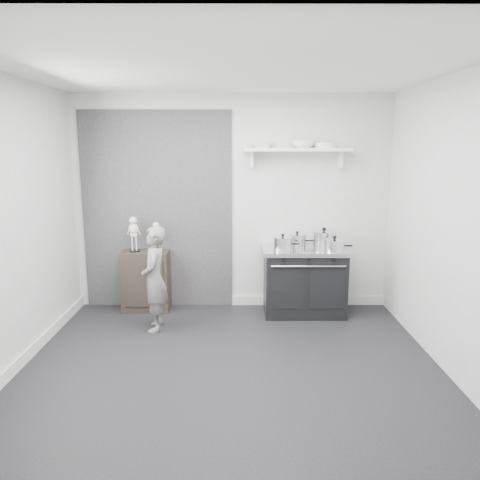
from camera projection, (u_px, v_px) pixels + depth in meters
name	position (u px, v px, depth m)	size (l,w,h in m)	color
ground	(230.00, 367.00, 4.44)	(4.00, 4.00, 0.00)	black
room_shell	(220.00, 193.00, 4.27)	(4.02, 3.62, 2.71)	#BABAB8
wall_shelf	(297.00, 151.00, 5.70)	(1.30, 0.26, 0.24)	white
stove	(304.00, 281.00, 5.81)	(1.04, 0.65, 0.83)	black
side_cabinet	(146.00, 281.00, 5.94)	(0.59, 0.34, 0.76)	black
child	(155.00, 279.00, 5.25)	(0.43, 0.29, 1.19)	slate
pot_front_left	(283.00, 243.00, 5.64)	(0.32, 0.23, 0.20)	silver
pot_back_left	(297.00, 240.00, 5.84)	(0.31, 0.23, 0.19)	silver
pot_back_right	(324.00, 239.00, 5.83)	(0.37, 0.29, 0.24)	silver
pot_front_right	(334.00, 245.00, 5.56)	(0.34, 0.25, 0.19)	silver
skeleton_full	(134.00, 231.00, 5.82)	(0.14, 0.09, 0.51)	beige
skeleton_torso	(156.00, 235.00, 5.83)	(0.12, 0.08, 0.43)	beige
bowl_large	(263.00, 145.00, 5.68)	(0.28, 0.28, 0.07)	white
bowl_small	(303.00, 144.00, 5.68)	(0.27, 0.27, 0.09)	white
plate_stack	(325.00, 145.00, 5.68)	(0.25, 0.25, 0.06)	white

